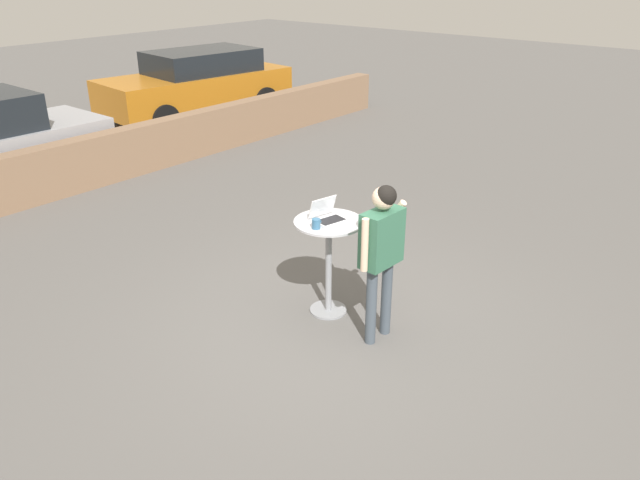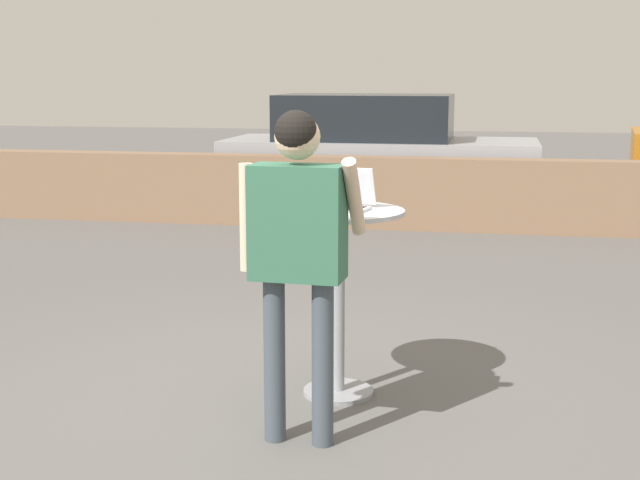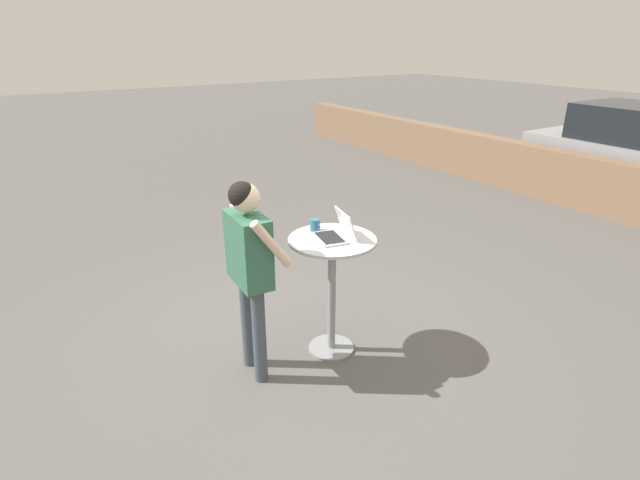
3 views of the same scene
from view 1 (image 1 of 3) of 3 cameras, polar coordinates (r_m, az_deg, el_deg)
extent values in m
plane|color=#5B5956|center=(6.77, 1.32, -8.05)|extent=(50.00, 50.00, 0.00)
cube|color=#84664C|center=(11.02, -24.21, 5.45)|extent=(17.66, 0.35, 0.87)
cylinder|color=gray|center=(7.06, 0.76, -6.39)|extent=(0.41, 0.41, 0.03)
cylinder|color=gray|center=(6.80, 0.79, -2.52)|extent=(0.07, 0.07, 1.05)
cylinder|color=#B7B7BC|center=(6.57, 0.81, 1.65)|extent=(0.75, 0.75, 0.02)
cube|color=silver|center=(6.55, 1.00, 1.76)|extent=(0.36, 0.28, 0.02)
cube|color=black|center=(6.55, 1.00, 1.84)|extent=(0.32, 0.23, 0.00)
cube|color=silver|center=(6.61, 0.22, 3.07)|extent=(0.33, 0.15, 0.22)
cube|color=white|center=(6.61, 0.25, 3.07)|extent=(0.31, 0.13, 0.19)
cylinder|color=#336084|center=(6.37, -0.36, 1.49)|extent=(0.09, 0.09, 0.10)
torus|color=#336084|center=(6.41, -0.02, 1.67)|extent=(0.05, 0.01, 0.05)
cylinder|color=#424C56|center=(6.34, 4.70, -6.04)|extent=(0.11, 0.11, 0.86)
cylinder|color=#424C56|center=(6.51, 6.09, -5.19)|extent=(0.11, 0.11, 0.86)
cube|color=#33664C|center=(6.10, 5.67, 0.18)|extent=(0.47, 0.25, 0.57)
sphere|color=beige|center=(5.94, 5.83, 3.85)|extent=(0.22, 0.22, 0.22)
sphere|color=black|center=(5.91, 6.06, 4.04)|extent=(0.21, 0.21, 0.21)
cylinder|color=beige|center=(5.90, 4.11, -0.47)|extent=(0.07, 0.07, 0.54)
cylinder|color=beige|center=(6.29, 6.59, 2.13)|extent=(0.09, 0.32, 0.41)
cube|color=#B76B19|center=(15.82, -11.26, 13.37)|extent=(4.77, 2.35, 0.76)
cube|color=black|center=(15.83, -10.74, 15.78)|extent=(2.70, 1.89, 0.52)
cylinder|color=black|center=(14.45, -14.01, 10.65)|extent=(0.69, 0.30, 0.67)
cylinder|color=black|center=(15.94, -17.25, 11.56)|extent=(0.69, 0.30, 0.67)
cylinder|color=black|center=(16.01, -5.07, 12.59)|extent=(0.69, 0.30, 0.67)
cylinder|color=black|center=(17.37, -8.76, 13.36)|extent=(0.69, 0.30, 0.67)
cylinder|color=black|center=(13.16, -24.70, 7.71)|extent=(0.63, 0.23, 0.63)
cylinder|color=black|center=(11.80, -21.23, 6.53)|extent=(0.63, 0.23, 0.63)
camera|label=2|loc=(5.95, 48.03, -1.45)|focal=50.00mm
camera|label=3|loc=(8.14, 28.94, 14.89)|focal=28.00mm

